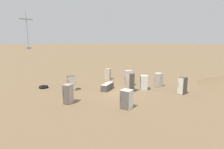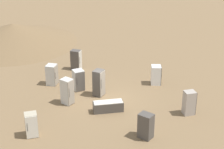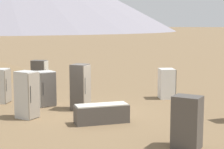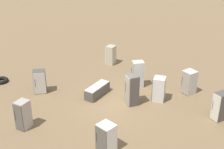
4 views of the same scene
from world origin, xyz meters
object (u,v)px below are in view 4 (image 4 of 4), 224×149
(discarded_fridge_2, at_px, (132,90))
(discarded_fridge_6, at_px, (159,89))
(discarded_fridge_7, at_px, (111,55))
(discarded_fridge_1, at_px, (97,91))
(discarded_fridge_5, at_px, (23,115))
(discarded_fridge_8, at_px, (189,82))
(discarded_fridge_4, at_px, (220,106))
(discarded_fridge_3, at_px, (40,81))
(discarded_fridge_0, at_px, (106,138))
(discarded_fridge_9, at_px, (138,74))
(scrap_tire, at_px, (1,80))

(discarded_fridge_2, xyz_separation_m, discarded_fridge_6, (-1.67, 0.39, -0.19))
(discarded_fridge_6, bearing_deg, discarded_fridge_2, 123.13)
(discarded_fridge_7, bearing_deg, discarded_fridge_1, -162.20)
(discarded_fridge_6, bearing_deg, discarded_fridge_5, 128.52)
(discarded_fridge_5, relative_size, discarded_fridge_8, 1.03)
(discarded_fridge_4, bearing_deg, discarded_fridge_2, 42.01)
(discarded_fridge_3, xyz_separation_m, discarded_fridge_6, (-5.96, 4.48, -0.00))
(discarded_fridge_3, distance_m, discarded_fridge_4, 10.89)
(discarded_fridge_0, height_order, discarded_fridge_2, discarded_fridge_2)
(discarded_fridge_2, xyz_separation_m, discarded_fridge_3, (4.29, -4.09, -0.19))
(discarded_fridge_4, xyz_separation_m, discarded_fridge_9, (1.72, -5.49, 0.07))
(discarded_fridge_3, xyz_separation_m, discarded_fridge_8, (-8.16, 4.69, 0.01))
(discarded_fridge_9, bearing_deg, discarded_fridge_4, -144.09)
(discarded_fridge_2, xyz_separation_m, discarded_fridge_4, (-3.28, 3.73, -0.13))
(discarded_fridge_9, height_order, scrap_tire, discarded_fridge_9)
(discarded_fridge_5, bearing_deg, discarded_fridge_8, -129.42)
(discarded_fridge_8, distance_m, discarded_fridge_9, 3.30)
(discarded_fridge_0, xyz_separation_m, discarded_fridge_7, (-5.23, -9.00, 0.02))
(discarded_fridge_1, xyz_separation_m, discarded_fridge_9, (-2.89, 0.16, 0.54))
(discarded_fridge_0, relative_size, discarded_fridge_2, 0.75)
(discarded_fridge_1, height_order, discarded_fridge_7, discarded_fridge_7)
(discarded_fridge_6, relative_size, scrap_tire, 1.51)
(discarded_fridge_0, relative_size, discarded_fridge_3, 0.94)
(discarded_fridge_1, bearing_deg, discarded_fridge_6, 23.78)
(discarded_fridge_6, bearing_deg, discarded_fridge_8, -49.47)
(discarded_fridge_2, height_order, discarded_fridge_3, discarded_fridge_2)
(discarded_fridge_4, relative_size, discarded_fridge_8, 1.06)
(scrap_tire, bearing_deg, discarded_fridge_6, 137.69)
(discarded_fridge_7, bearing_deg, discarded_fridge_2, -141.27)
(discarded_fridge_0, height_order, discarded_fridge_4, discarded_fridge_4)
(discarded_fridge_5, bearing_deg, discarded_fridge_2, -128.39)
(discarded_fridge_3, xyz_separation_m, discarded_fridge_9, (-5.86, 2.33, 0.13))
(discarded_fridge_0, relative_size, discarded_fridge_6, 0.95)
(discarded_fridge_3, relative_size, discarded_fridge_4, 0.92)
(discarded_fridge_2, distance_m, discarded_fridge_3, 5.93)
(discarded_fridge_4, height_order, scrap_tire, discarded_fridge_4)
(discarded_fridge_5, xyz_separation_m, discarded_fridge_8, (-10.11, 1.27, -0.02))
(discarded_fridge_3, xyz_separation_m, discarded_fridge_4, (-7.58, 7.82, 0.06))
(discarded_fridge_0, bearing_deg, discarded_fridge_9, -62.15)
(discarded_fridge_3, distance_m, discarded_fridge_8, 9.41)
(discarded_fridge_3, bearing_deg, discarded_fridge_4, 152.67)
(discarded_fridge_1, height_order, discarded_fridge_2, discarded_fridge_2)
(discarded_fridge_0, height_order, discarded_fridge_3, discarded_fridge_3)
(discarded_fridge_3, bearing_deg, discarded_fridge_5, 78.90)
(discarded_fridge_7, distance_m, discarded_fridge_9, 4.21)
(discarded_fridge_7, height_order, discarded_fridge_8, discarded_fridge_8)
(discarded_fridge_6, height_order, discarded_fridge_8, discarded_fridge_8)
(discarded_fridge_3, bearing_deg, scrap_tire, -35.90)
(discarded_fridge_6, xyz_separation_m, scrap_tire, (7.90, -7.19, -0.62))
(discarded_fridge_4, height_order, discarded_fridge_5, discarded_fridge_4)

